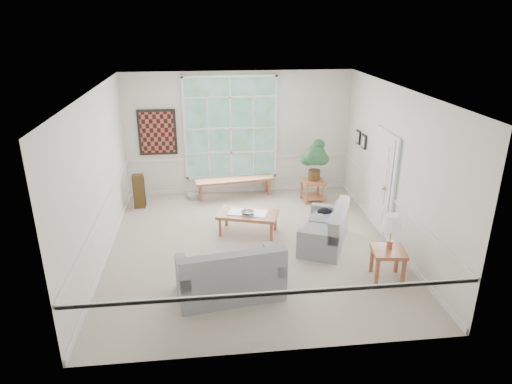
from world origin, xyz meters
TOP-DOWN VIEW (x-y plane):
  - floor at (0.00, 0.00)m, footprint 5.50×6.00m
  - ceiling at (0.00, 0.00)m, footprint 5.50×6.00m
  - wall_back at (0.00, 3.00)m, footprint 5.50×0.02m
  - wall_front at (0.00, -3.00)m, footprint 5.50×0.02m
  - wall_left at (-2.75, 0.00)m, footprint 0.02×6.00m
  - wall_right at (2.75, 0.00)m, footprint 0.02×6.00m
  - window_back at (-0.20, 2.96)m, footprint 2.30×0.08m
  - entry_door at (2.71, 0.60)m, footprint 0.08×0.90m
  - door_sidelight at (2.71, -0.03)m, footprint 0.08×0.26m
  - wall_art at (-1.95, 2.95)m, footprint 0.90×0.06m
  - wall_frame_near at (2.71, 1.75)m, footprint 0.04×0.26m
  - wall_frame_far at (2.71, 2.15)m, footprint 0.04×0.26m
  - loveseat_right at (1.40, -0.07)m, footprint 1.30×1.65m
  - loveseat_front at (-0.52, -1.57)m, footprint 1.75×1.09m
  - coffee_table at (-0.02, 0.59)m, footprint 1.34×0.99m
  - pewter_bowl at (-0.03, 0.54)m, footprint 0.44×0.44m
  - window_bench at (-0.14, 2.65)m, footprint 1.96×0.65m
  - end_table at (1.69, 2.15)m, footprint 0.57×0.57m
  - houseplant at (1.72, 2.18)m, footprint 0.76×0.76m
  - side_table at (2.15, -1.42)m, footprint 0.61×0.61m
  - table_lamp at (2.18, -1.36)m, footprint 0.37×0.37m
  - pet_bed at (-1.15, 2.65)m, footprint 0.47×0.47m
  - floor_speaker at (-2.40, 2.22)m, footprint 0.25×0.20m
  - cat at (1.53, 0.43)m, footprint 0.35×0.29m

SIDE VIEW (x-z plane):
  - floor at x=0.00m, z-range -0.01..0.00m
  - pet_bed at x=-1.15m, z-range 0.00..0.12m
  - coffee_table at x=-0.02m, z-range 0.00..0.45m
  - window_bench at x=-0.14m, z-range 0.00..0.45m
  - end_table at x=1.69m, z-range 0.00..0.52m
  - side_table at x=2.15m, z-range 0.00..0.55m
  - loveseat_right at x=1.40m, z-range 0.00..0.79m
  - floor_speaker at x=-2.40m, z-range 0.00..0.80m
  - loveseat_front at x=-0.52m, z-range 0.00..0.89m
  - cat at x=1.53m, z-range 0.41..0.55m
  - pewter_bowl at x=-0.03m, z-range 0.45..0.53m
  - table_lamp at x=2.18m, z-range 0.55..1.16m
  - houseplant at x=1.72m, z-range 0.52..1.51m
  - entry_door at x=2.71m, z-range 0.00..2.10m
  - door_sidelight at x=2.71m, z-range 0.20..2.10m
  - wall_back at x=0.00m, z-range 0.00..3.00m
  - wall_front at x=0.00m, z-range 0.00..3.00m
  - wall_left at x=-2.75m, z-range 0.00..3.00m
  - wall_right at x=2.75m, z-range 0.00..3.00m
  - wall_frame_near at x=2.71m, z-range 1.39..1.71m
  - wall_frame_far at x=2.71m, z-range 1.39..1.71m
  - wall_art at x=-1.95m, z-range 1.05..2.15m
  - window_back at x=-0.20m, z-range 0.45..2.85m
  - ceiling at x=0.00m, z-range 2.99..3.01m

